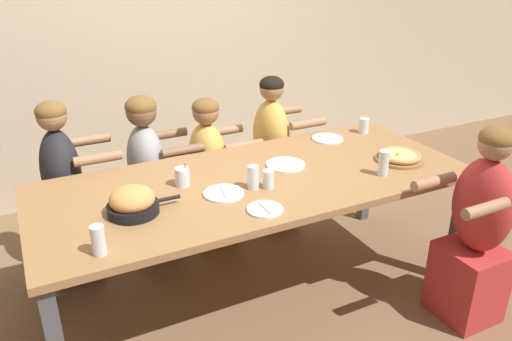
% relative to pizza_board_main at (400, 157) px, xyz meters
% --- Properties ---
extents(ground_plane, '(18.00, 18.00, 0.00)m').
position_rel_pizza_board_main_xyz_m(ground_plane, '(-0.91, 0.16, -0.81)').
color(ground_plane, brown).
rests_on(ground_plane, ground).
extents(restaurant_back_panel, '(10.00, 0.06, 3.20)m').
position_rel_pizza_board_main_xyz_m(restaurant_back_panel, '(-0.91, 1.99, 0.79)').
color(restaurant_back_panel, beige).
rests_on(restaurant_back_panel, ground).
extents(dining_table, '(2.50, 1.04, 0.79)m').
position_rel_pizza_board_main_xyz_m(dining_table, '(-0.91, 0.16, -0.09)').
color(dining_table, '#996B42').
rests_on(dining_table, ground).
extents(pizza_board_main, '(0.30, 0.30, 0.05)m').
position_rel_pizza_board_main_xyz_m(pizza_board_main, '(0.00, 0.00, 0.00)').
color(pizza_board_main, '#996B42').
rests_on(pizza_board_main, dining_table).
extents(skillet_bowl, '(0.37, 0.26, 0.14)m').
position_rel_pizza_board_main_xyz_m(skillet_bowl, '(-1.64, 0.07, 0.04)').
color(skillet_bowl, black).
rests_on(skillet_bowl, dining_table).
extents(empty_plate_a, '(0.22, 0.22, 0.02)m').
position_rel_pizza_board_main_xyz_m(empty_plate_a, '(-1.16, 0.06, -0.02)').
color(empty_plate_a, white).
rests_on(empty_plate_a, dining_table).
extents(empty_plate_b, '(0.18, 0.18, 0.02)m').
position_rel_pizza_board_main_xyz_m(empty_plate_b, '(-1.04, -0.20, -0.02)').
color(empty_plate_b, white).
rests_on(empty_plate_b, dining_table).
extents(empty_plate_c, '(0.21, 0.21, 0.02)m').
position_rel_pizza_board_main_xyz_m(empty_plate_c, '(-0.19, 0.51, -0.02)').
color(empty_plate_c, white).
rests_on(empty_plate_c, dining_table).
extents(empty_plate_d, '(0.24, 0.24, 0.02)m').
position_rel_pizza_board_main_xyz_m(empty_plate_d, '(-0.67, 0.25, -0.02)').
color(empty_plate_d, white).
rests_on(empty_plate_d, dining_table).
extents(cocktail_glass_blue, '(0.08, 0.08, 0.13)m').
position_rel_pizza_board_main_xyz_m(cocktail_glass_blue, '(-1.32, 0.26, 0.02)').
color(cocktail_glass_blue, silver).
rests_on(cocktail_glass_blue, dining_table).
extents(drinking_glass_a, '(0.06, 0.06, 0.10)m').
position_rel_pizza_board_main_xyz_m(drinking_glass_a, '(-0.91, 0.02, 0.03)').
color(drinking_glass_a, silver).
rests_on(drinking_glass_a, dining_table).
extents(drinking_glass_b, '(0.06, 0.06, 0.14)m').
position_rel_pizza_board_main_xyz_m(drinking_glass_b, '(-1.86, -0.23, 0.04)').
color(drinking_glass_b, silver).
rests_on(drinking_glass_b, dining_table).
extents(drinking_glass_c, '(0.06, 0.06, 0.15)m').
position_rel_pizza_board_main_xyz_m(drinking_glass_c, '(-0.23, -0.12, 0.04)').
color(drinking_glass_c, silver).
rests_on(drinking_glass_c, dining_table).
extents(drinking_glass_d, '(0.07, 0.07, 0.11)m').
position_rel_pizza_board_main_xyz_m(drinking_glass_d, '(0.12, 0.52, 0.02)').
color(drinking_glass_d, silver).
rests_on(drinking_glass_d, dining_table).
extents(drinking_glass_e, '(0.06, 0.06, 0.13)m').
position_rel_pizza_board_main_xyz_m(drinking_glass_e, '(-0.98, 0.06, 0.04)').
color(drinking_glass_e, silver).
rests_on(drinking_glass_e, dining_table).
extents(diner_far_midleft, '(0.51, 0.40, 1.15)m').
position_rel_pizza_board_main_xyz_m(diner_far_midleft, '(-1.36, 0.90, -0.28)').
color(diner_far_midleft, '#99999E').
rests_on(diner_far_midleft, ground).
extents(diner_far_left, '(0.51, 0.40, 1.18)m').
position_rel_pizza_board_main_xyz_m(diner_far_left, '(-1.89, 0.90, -0.28)').
color(diner_far_left, '#232328').
rests_on(diner_far_left, ground).
extents(diner_near_right, '(0.51, 0.40, 1.17)m').
position_rel_pizza_board_main_xyz_m(diner_near_right, '(0.08, -0.58, -0.28)').
color(diner_near_right, '#B22D2D').
rests_on(diner_near_right, ground).
extents(diner_far_midright, '(0.51, 0.40, 1.17)m').
position_rel_pizza_board_main_xyz_m(diner_far_midright, '(-0.42, 0.90, -0.28)').
color(diner_far_midright, gold).
rests_on(diner_far_midright, ground).
extents(diner_far_center, '(0.51, 0.40, 1.08)m').
position_rel_pizza_board_main_xyz_m(diner_far_center, '(-0.92, 0.90, -0.32)').
color(diner_far_center, gold).
rests_on(diner_far_center, ground).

